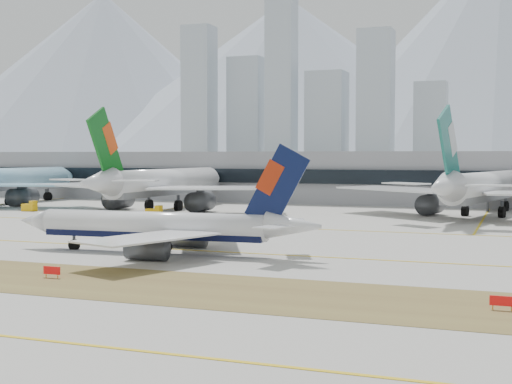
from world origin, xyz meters
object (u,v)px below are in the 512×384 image
at_px(terminal, 375,176).
at_px(taxiing_airliner, 164,227).
at_px(widebody_eva, 161,184).
at_px(widebody_cathay, 482,189).

bearing_deg(terminal, taxiing_airliner, -92.77).
distance_m(widebody_eva, widebody_cathay, 77.39).
bearing_deg(terminal, widebody_eva, -128.87).
bearing_deg(widebody_eva, taxiing_airliner, -149.90).
height_order(taxiing_airliner, terminal, taxiing_airliner).
height_order(taxiing_airliner, widebody_cathay, widebody_cathay).
bearing_deg(widebody_eva, terminal, -37.11).
xyz_separation_m(widebody_cathay, terminal, (-33.21, 46.54, 1.08)).
bearing_deg(widebody_cathay, taxiing_airliner, 166.10).
relative_size(taxiing_airliner, widebody_eva, 0.67).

